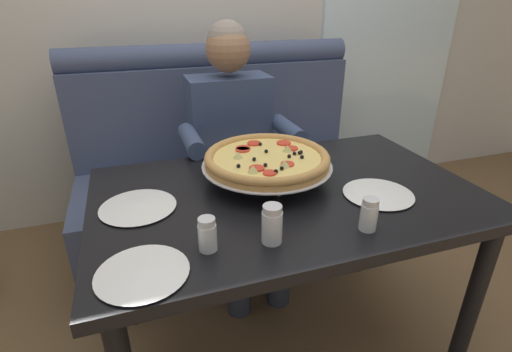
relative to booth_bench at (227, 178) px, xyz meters
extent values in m
plane|color=brown|center=(0.00, -0.88, -0.40)|extent=(16.00, 16.00, 0.00)
cube|color=#424C6B|center=(0.00, -0.13, -0.17)|extent=(1.65, 0.60, 0.46)
cube|color=#424C6B|center=(0.00, 0.26, 0.29)|extent=(1.65, 0.18, 0.65)
cylinder|color=#424C6B|center=(0.00, 0.26, 0.66)|extent=(1.65, 0.14, 0.14)
cube|color=black|center=(0.00, -0.88, 0.34)|extent=(1.32, 0.83, 0.04)
cylinder|color=black|center=(0.59, -1.23, -0.04)|extent=(0.06, 0.06, 0.71)
cylinder|color=black|center=(-0.59, -0.54, -0.04)|extent=(0.06, 0.06, 0.71)
cylinder|color=black|center=(0.59, -0.54, -0.04)|extent=(0.06, 0.06, 0.71)
cube|color=#2D3342|center=(-0.02, -0.38, 0.14)|extent=(0.34, 0.40, 0.15)
cylinder|color=#2D3342|center=(-0.12, -0.63, -0.17)|extent=(0.11, 0.11, 0.46)
cylinder|color=#2D3342|center=(0.08, -0.63, -0.17)|extent=(0.11, 0.11, 0.46)
cube|color=#38476B|center=(-0.02, -0.16, 0.34)|extent=(0.40, 0.22, 0.56)
cylinder|color=#38476B|center=(-0.25, -0.38, 0.40)|extent=(0.08, 0.28, 0.08)
cylinder|color=#38476B|center=(0.21, -0.38, 0.40)|extent=(0.08, 0.28, 0.08)
sphere|color=#997051|center=(-0.02, -0.18, 0.75)|extent=(0.21, 0.21, 0.21)
sphere|color=gray|center=(-0.02, -0.17, 0.78)|extent=(0.19, 0.19, 0.19)
cylinder|color=silver|center=(-0.04, -0.91, 0.39)|extent=(0.01, 0.01, 0.06)
cylinder|color=silver|center=(-0.15, -0.72, 0.39)|extent=(0.01, 0.01, 0.06)
cylinder|color=silver|center=(0.06, -0.72, 0.39)|extent=(0.01, 0.01, 0.06)
torus|color=silver|center=(-0.04, -0.79, 0.41)|extent=(0.26, 0.26, 0.01)
cylinder|color=silver|center=(-0.04, -0.79, 0.42)|extent=(0.47, 0.47, 0.00)
cylinder|color=tan|center=(-0.04, -0.79, 0.43)|extent=(0.44, 0.44, 0.02)
torus|color=tan|center=(-0.04, -0.79, 0.45)|extent=(0.45, 0.45, 0.03)
cylinder|color=#EFCC6B|center=(-0.04, -0.79, 0.45)|extent=(0.38, 0.38, 0.01)
cylinder|color=red|center=(-0.11, -0.88, 0.45)|extent=(0.05, 0.05, 0.01)
cylinder|color=red|center=(-0.10, -0.69, 0.45)|extent=(0.05, 0.05, 0.01)
cylinder|color=red|center=(-0.11, -0.70, 0.45)|extent=(0.05, 0.05, 0.01)
cylinder|color=red|center=(-0.04, -0.65, 0.45)|extent=(0.05, 0.05, 0.01)
cylinder|color=red|center=(0.00, -0.88, 0.45)|extent=(0.05, 0.05, 0.01)
cylinder|color=red|center=(-0.08, -0.92, 0.45)|extent=(0.04, 0.04, 0.01)
cylinder|color=red|center=(0.07, -0.68, 0.45)|extent=(0.05, 0.05, 0.01)
cylinder|color=red|center=(0.07, -0.74, 0.45)|extent=(0.05, 0.05, 0.01)
sphere|color=black|center=(-0.03, -0.91, 0.46)|extent=(0.01, 0.01, 0.01)
sphere|color=black|center=(-0.03, -0.75, 0.46)|extent=(0.01, 0.01, 0.01)
sphere|color=black|center=(-0.06, -0.92, 0.46)|extent=(0.01, 0.01, 0.01)
sphere|color=black|center=(-0.16, -0.84, 0.46)|extent=(0.01, 0.01, 0.01)
sphere|color=black|center=(0.09, -0.80, 0.46)|extent=(0.01, 0.01, 0.01)
sphere|color=black|center=(0.06, -0.80, 0.46)|extent=(0.01, 0.01, 0.01)
sphere|color=black|center=(0.08, -0.80, 0.46)|extent=(0.01, 0.01, 0.01)
sphere|color=black|center=(-0.10, -0.81, 0.46)|extent=(0.01, 0.01, 0.01)
sphere|color=black|center=(-0.03, -0.67, 0.46)|extent=(0.01, 0.01, 0.01)
sphere|color=black|center=(-0.08, -0.87, 0.46)|extent=(0.01, 0.01, 0.01)
sphere|color=black|center=(0.03, -0.82, 0.46)|extent=(0.01, 0.01, 0.01)
sphere|color=black|center=(0.07, -0.84, 0.46)|extent=(0.01, 0.01, 0.01)
cone|color=#CCC675|center=(-0.13, -0.90, 0.46)|extent=(0.04, 0.04, 0.02)
cone|color=#CCC675|center=(0.05, -0.76, 0.46)|extent=(0.04, 0.04, 0.02)
cone|color=#CCC675|center=(-0.14, -0.76, 0.46)|extent=(0.04, 0.04, 0.02)
cone|color=#CCC675|center=(-0.02, -0.89, 0.46)|extent=(0.04, 0.04, 0.02)
cylinder|color=white|center=(-0.16, -1.15, 0.40)|extent=(0.06, 0.06, 0.09)
cylinder|color=#4C6633|center=(-0.16, -1.15, 0.38)|extent=(0.05, 0.05, 0.06)
cylinder|color=silver|center=(-0.16, -1.15, 0.46)|extent=(0.05, 0.05, 0.02)
cylinder|color=white|center=(0.13, -1.18, 0.40)|extent=(0.05, 0.05, 0.08)
cylinder|color=silver|center=(0.13, -1.18, 0.38)|extent=(0.04, 0.04, 0.05)
cylinder|color=silver|center=(0.13, -1.18, 0.45)|extent=(0.05, 0.05, 0.02)
cylinder|color=white|center=(-0.33, -1.13, 0.39)|extent=(0.05, 0.05, 0.08)
cylinder|color=#A82D19|center=(-0.33, -1.13, 0.38)|extent=(0.04, 0.04, 0.05)
cylinder|color=silver|center=(-0.33, -1.13, 0.44)|extent=(0.05, 0.05, 0.02)
cylinder|color=white|center=(-0.51, -1.18, 0.36)|extent=(0.16, 0.16, 0.01)
cone|color=white|center=(-0.51, -1.18, 0.37)|extent=(0.23, 0.23, 0.01)
cylinder|color=white|center=(-0.50, -0.84, 0.36)|extent=(0.17, 0.17, 0.01)
cone|color=white|center=(-0.50, -0.84, 0.37)|extent=(0.24, 0.24, 0.01)
cylinder|color=white|center=(0.28, -1.01, 0.36)|extent=(0.17, 0.17, 0.01)
cone|color=white|center=(0.28, -1.01, 0.37)|extent=(0.24, 0.24, 0.01)
cylinder|color=black|center=(1.48, 1.35, -0.18)|extent=(0.02, 0.02, 0.44)
cylinder|color=black|center=(1.24, 1.25, -0.18)|extent=(0.02, 0.02, 0.44)
cylinder|color=black|center=(1.57, 1.10, -0.18)|extent=(0.02, 0.02, 0.44)
cylinder|color=black|center=(1.33, 1.01, -0.18)|extent=(0.02, 0.02, 0.44)
cylinder|color=black|center=(1.40, 1.18, 0.05)|extent=(0.40, 0.40, 0.02)
cube|color=black|center=(1.46, 1.03, 0.25)|extent=(0.31, 0.14, 0.42)
camera|label=1|loc=(-0.48, -1.97, 0.97)|focal=26.79mm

